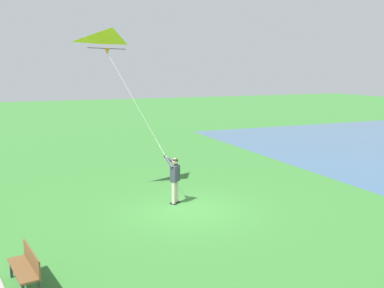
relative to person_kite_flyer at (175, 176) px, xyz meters
The scene contains 4 objects.
ground_plane 1.35m from the person_kite_flyer, 103.16° to the left, with size 120.00×120.00×0.00m, color #33702D.
person_kite_flyer is the anchor object (origin of this frame).
flying_kite 5.54m from the person_kite_flyer, 46.18° to the right, with size 2.52×2.27×4.57m.
park_bench_near_walkway 6.97m from the person_kite_flyer, 40.36° to the left, with size 0.70×1.55×0.88m.
Camera 1 is at (5.51, 13.48, 4.92)m, focal length 39.58 mm.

